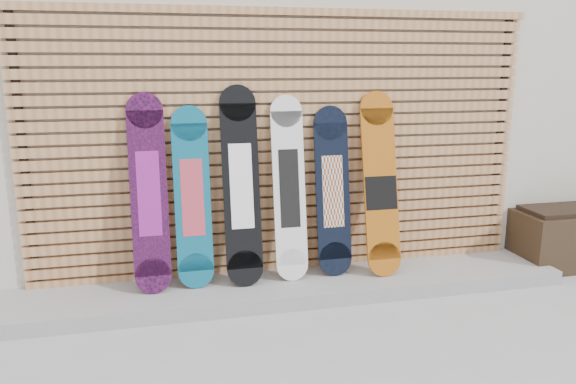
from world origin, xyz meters
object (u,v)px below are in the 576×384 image
object	(u,v)px
snowboard_1	(192,198)
snowboard_4	(333,191)
snowboard_5	(380,185)
snowboard_3	(289,188)
snowboard_0	(149,194)
snowboard_2	(241,186)

from	to	relation	value
snowboard_1	snowboard_4	world-z (taller)	snowboard_1
snowboard_5	snowboard_3	bearing A→B (deg)	176.56
snowboard_0	snowboard_1	xyz separation A→B (m)	(0.33, 0.02, -0.05)
snowboard_4	snowboard_5	size ratio (longest dim) A/B	0.92
snowboard_1	snowboard_5	world-z (taller)	snowboard_5
snowboard_3	snowboard_1	bearing A→B (deg)	179.44
snowboard_1	snowboard_2	bearing A→B (deg)	-3.87
snowboard_3	snowboard_0	bearing A→B (deg)	-179.51
snowboard_0	snowboard_4	bearing A→B (deg)	0.79
snowboard_0	snowboard_5	bearing A→B (deg)	-1.13
snowboard_0	snowboard_1	size ratio (longest dim) A/B	1.07
snowboard_0	snowboard_2	distance (m)	0.72
snowboard_3	snowboard_4	world-z (taller)	snowboard_3
snowboard_2	snowboard_4	size ratio (longest dim) A/B	1.13
snowboard_0	snowboard_3	size ratio (longest dim) A/B	1.02
snowboard_1	snowboard_2	xyz separation A→B (m)	(0.38, -0.03, 0.08)
snowboard_0	snowboard_2	bearing A→B (deg)	-0.71
snowboard_0	snowboard_5	world-z (taller)	snowboard_0
snowboard_1	snowboard_3	xyz separation A→B (m)	(0.78, -0.01, 0.04)
snowboard_2	snowboard_3	distance (m)	0.40
snowboard_4	snowboard_5	xyz separation A→B (m)	(0.40, -0.06, 0.05)
snowboard_3	snowboard_4	xyz separation A→B (m)	(0.38, 0.01, -0.05)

